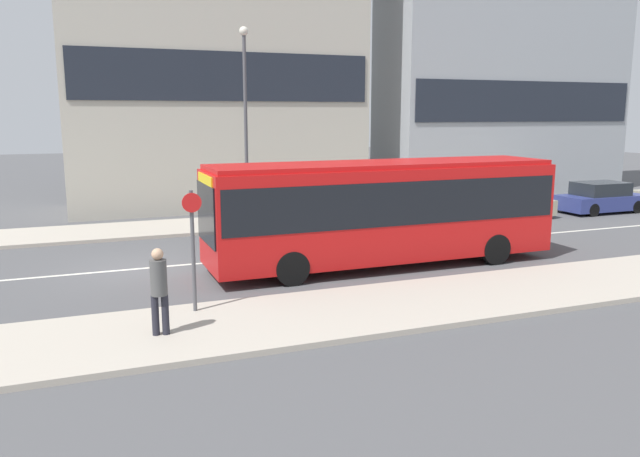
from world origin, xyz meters
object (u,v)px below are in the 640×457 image
Objects in this scene: parked_car_0 at (505,204)px; street_lamp at (245,108)px; parked_car_1 at (601,198)px; bus_stop_sign at (193,242)px; pedestrian_near_stop at (159,286)px; city_bus at (382,206)px.

street_lamp is at bearing 169.50° from parked_car_0.
bus_stop_sign reaches higher than parked_car_1.
bus_stop_sign reaches higher than pedestrian_near_stop.
city_bus is at bearing -141.48° from pedestrian_near_stop.
city_bus is 10.71m from parked_car_0.
street_lamp is (4.99, 11.94, 3.65)m from pedestrian_near_stop.
street_lamp is (-16.62, 2.17, 4.16)m from parked_car_1.
city_bus is 15.51m from parked_car_1.
street_lamp is at bearing 102.20° from city_bus.
parked_car_0 is at bearing -10.50° from street_lamp.
parked_car_1 is at bearing -7.44° from street_lamp.
pedestrian_near_stop is 0.23× the size of street_lamp.
bus_stop_sign is at bearing -159.10° from city_bus.
pedestrian_near_stop is at bearing -125.45° from bus_stop_sign.
street_lamp reaches higher than parked_car_0.
parked_car_1 is at bearing 17.60° from city_bus.
city_bus reaches higher than parked_car_1.
parked_car_1 is 2.32× the size of pedestrian_near_stop.
parked_car_0 is 1.50× the size of bus_stop_sign.
pedestrian_near_stop reaches higher than parked_car_0.
city_bus is at bearing -74.18° from street_lamp.
parked_car_0 is 1.00× the size of parked_car_1.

